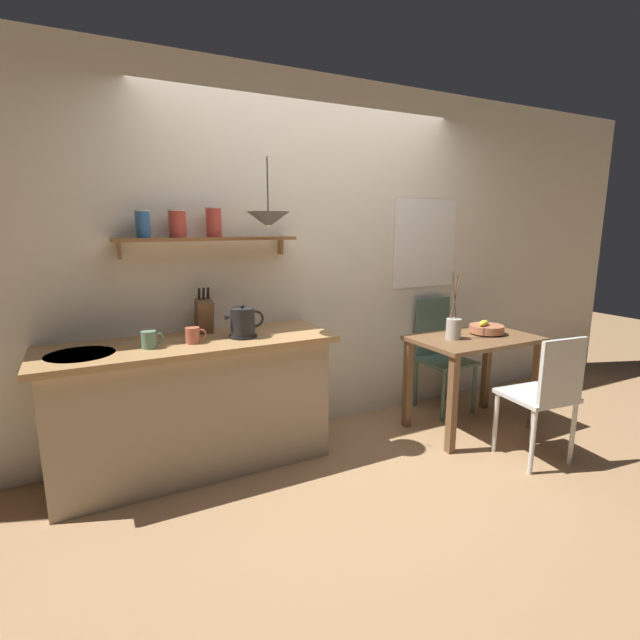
# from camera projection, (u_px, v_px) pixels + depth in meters

# --- Properties ---
(ground_plane) EXTENTS (14.00, 14.00, 0.00)m
(ground_plane) POSITION_uv_depth(u_px,v_px,m) (348.00, 455.00, 3.36)
(ground_plane) COLOR #A87F56
(back_wall) EXTENTS (6.80, 0.11, 2.70)m
(back_wall) POSITION_uv_depth(u_px,v_px,m) (331.00, 259.00, 3.75)
(back_wall) COLOR silver
(back_wall) RESTS_ON ground_plane
(kitchen_counter) EXTENTS (1.83, 0.63, 0.89)m
(kitchen_counter) POSITION_uv_depth(u_px,v_px,m) (194.00, 405.00, 3.10)
(kitchen_counter) COLOR tan
(kitchen_counter) RESTS_ON ground_plane
(wall_shelf) EXTENTS (1.20, 0.20, 0.33)m
(wall_shelf) POSITION_uv_depth(u_px,v_px,m) (195.00, 231.00, 3.07)
(wall_shelf) COLOR brown
(dining_table) EXTENTS (0.97, 0.61, 0.76)m
(dining_table) POSITION_uv_depth(u_px,v_px,m) (473.00, 354.00, 3.69)
(dining_table) COLOR brown
(dining_table) RESTS_ON ground_plane
(dining_chair_near) EXTENTS (0.45, 0.44, 0.91)m
(dining_chair_near) POSITION_uv_depth(u_px,v_px,m) (546.00, 392.00, 3.15)
(dining_chair_near) COLOR silver
(dining_chair_near) RESTS_ON ground_plane
(dining_chair_far) EXTENTS (0.41, 0.42, 0.98)m
(dining_chair_far) POSITION_uv_depth(u_px,v_px,m) (439.00, 349.00, 4.15)
(dining_chair_far) COLOR #4C6B5B
(dining_chair_far) RESTS_ON ground_plane
(fruit_bowl) EXTENTS (0.27, 0.27, 0.11)m
(fruit_bowl) POSITION_uv_depth(u_px,v_px,m) (486.00, 328.00, 3.75)
(fruit_bowl) COLOR #BC704C
(fruit_bowl) RESTS_ON dining_table
(twig_vase) EXTENTS (0.11, 0.11, 0.52)m
(twig_vase) POSITION_uv_depth(u_px,v_px,m) (454.00, 328.00, 3.58)
(twig_vase) COLOR #B7B2A8
(twig_vase) RESTS_ON dining_table
(electric_kettle) EXTENTS (0.26, 0.18, 0.22)m
(electric_kettle) POSITION_uv_depth(u_px,v_px,m) (243.00, 323.00, 3.07)
(electric_kettle) COLOR black
(electric_kettle) RESTS_ON kitchen_counter
(knife_block) EXTENTS (0.11, 0.17, 0.32)m
(knife_block) POSITION_uv_depth(u_px,v_px,m) (204.00, 315.00, 3.18)
(knife_block) COLOR brown
(knife_block) RESTS_ON kitchen_counter
(coffee_mug_by_sink) EXTENTS (0.13, 0.09, 0.11)m
(coffee_mug_by_sink) POSITION_uv_depth(u_px,v_px,m) (150.00, 340.00, 2.81)
(coffee_mug_by_sink) COLOR slate
(coffee_mug_by_sink) RESTS_ON kitchen_counter
(coffee_mug_spare) EXTENTS (0.13, 0.09, 0.10)m
(coffee_mug_spare) POSITION_uv_depth(u_px,v_px,m) (193.00, 335.00, 2.93)
(coffee_mug_spare) COLOR #C6664C
(coffee_mug_spare) RESTS_ON kitchen_counter
(pendant_lamp) EXTENTS (0.28, 0.28, 0.44)m
(pendant_lamp) POSITION_uv_depth(u_px,v_px,m) (268.00, 219.00, 3.01)
(pendant_lamp) COLOR black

